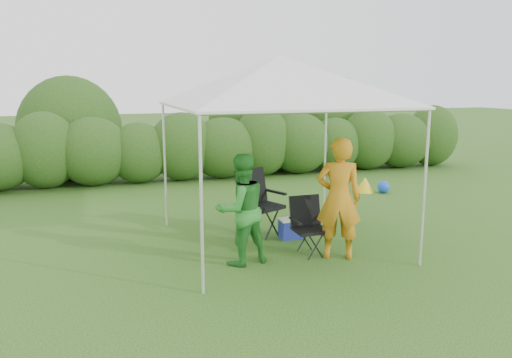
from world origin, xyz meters
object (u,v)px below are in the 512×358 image
object	(u,v)px
man	(339,199)
cooler	(291,228)
canopy	(279,81)
chair_right	(308,222)
chair_left	(258,198)
woman	(241,209)

from	to	relation	value
man	cooler	bearing A→B (deg)	-51.54
canopy	chair_right	size ratio (longest dim) A/B	3.71
chair_right	canopy	bearing A→B (deg)	113.01
canopy	cooler	xyz separation A→B (m)	(0.29, 0.17, -2.30)
chair_left	cooler	world-z (taller)	chair_left
chair_right	chair_left	size ratio (longest dim) A/B	0.79
man	cooler	xyz separation A→B (m)	(-0.27, 1.05, -0.70)
woman	chair_right	bearing A→B (deg)	173.06
canopy	cooler	bearing A→B (deg)	29.88
canopy	chair_left	xyz separation A→B (m)	(-0.15, 0.57, -1.86)
chair_left	woman	bearing A→B (deg)	-141.48
chair_right	woman	distance (m)	1.08
chair_right	man	world-z (taller)	man
canopy	chair_left	bearing A→B (deg)	104.41
chair_left	woman	xyz separation A→B (m)	(-0.64, -1.24, 0.16)
chair_right	cooler	bearing A→B (deg)	86.23
man	cooler	distance (m)	1.29
chair_right	chair_left	distance (m)	1.21
canopy	chair_right	xyz separation A→B (m)	(0.25, -0.57, -1.99)
man	canopy	bearing A→B (deg)	-33.47
chair_right	cooler	xyz separation A→B (m)	(0.04, 0.74, -0.31)
chair_right	man	bearing A→B (deg)	-44.44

